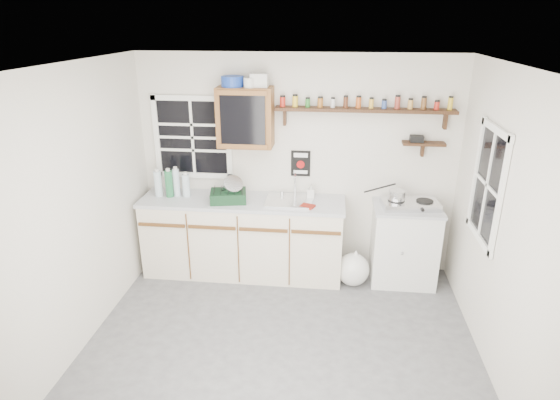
{
  "coord_description": "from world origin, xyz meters",
  "views": [
    {
      "loc": [
        0.4,
        -3.54,
        2.82
      ],
      "look_at": [
        -0.07,
        0.55,
        1.23
      ],
      "focal_mm": 30.0,
      "sensor_mm": 36.0,
      "label": 1
    }
  ],
  "objects": [
    {
      "name": "soap_bottle",
      "position": [
        0.18,
        1.41,
        1.01
      ],
      "size": [
        0.09,
        0.09,
        0.18
      ],
      "primitive_type": "imported",
      "rotation": [
        0.0,
        0.0,
        -0.07
      ],
      "color": "silver",
      "rests_on": "main_cabinet"
    },
    {
      "name": "window_back",
      "position": [
        -1.2,
        1.59,
        1.55
      ],
      "size": [
        0.93,
        0.03,
        0.98
      ],
      "color": "black",
      "rests_on": "wall_back"
    },
    {
      "name": "sink",
      "position": [
        -0.05,
        1.3,
        0.93
      ],
      "size": [
        0.52,
        0.44,
        0.29
      ],
      "color": "silver",
      "rests_on": "main_cabinet"
    },
    {
      "name": "rag",
      "position": [
        0.16,
        1.16,
        0.93
      ],
      "size": [
        0.18,
        0.17,
        0.02
      ],
      "primitive_type": "cube",
      "rotation": [
        0.0,
        0.0,
        -0.37
      ],
      "color": "maroon",
      "rests_on": "main_cabinet"
    },
    {
      "name": "upper_cabinet",
      "position": [
        -0.55,
        1.44,
        1.82
      ],
      "size": [
        0.6,
        0.32,
        0.65
      ],
      "color": "brown",
      "rests_on": "wall_back"
    },
    {
      "name": "warning_sign",
      "position": [
        0.05,
        1.59,
        1.28
      ],
      "size": [
        0.22,
        0.02,
        0.3
      ],
      "color": "black",
      "rests_on": "wall_back"
    },
    {
      "name": "right_cabinet",
      "position": [
        1.25,
        1.32,
        0.46
      ],
      "size": [
        0.73,
        0.57,
        0.91
      ],
      "color": "silver",
      "rests_on": "floor"
    },
    {
      "name": "secondary_shelf",
      "position": [
        1.36,
        1.52,
        1.58
      ],
      "size": [
        0.45,
        0.16,
        0.24
      ],
      "color": "black",
      "rests_on": "wall_back"
    },
    {
      "name": "saucepan",
      "position": [
        1.11,
        1.31,
        1.04
      ],
      "size": [
        0.43,
        0.26,
        0.19
      ],
      "rotation": [
        0.0,
        0.0,
        -0.43
      ],
      "color": "silver",
      "rests_on": "hotplate"
    },
    {
      "name": "dish_rack",
      "position": [
        -0.71,
        1.24,
        1.01
      ],
      "size": [
        0.44,
        0.36,
        0.3
      ],
      "rotation": [
        0.0,
        0.0,
        0.19
      ],
      "color": "black",
      "rests_on": "main_cabinet"
    },
    {
      "name": "upper_cabinet_clutter",
      "position": [
        -0.56,
        1.44,
        2.21
      ],
      "size": [
        0.5,
        0.24,
        0.14
      ],
      "color": "#173696",
      "rests_on": "upper_cabinet"
    },
    {
      "name": "window_right",
      "position": [
        1.79,
        0.55,
        1.45
      ],
      "size": [
        0.03,
        0.78,
        1.08
      ],
      "color": "black",
      "rests_on": "wall_back"
    },
    {
      "name": "spice_shelf",
      "position": [
        0.72,
        1.51,
        1.93
      ],
      "size": [
        1.91,
        0.18,
        0.35
      ],
      "color": "black",
      "rests_on": "wall_back"
    },
    {
      "name": "hotplate",
      "position": [
        1.27,
        1.31,
        0.95
      ],
      "size": [
        0.63,
        0.39,
        0.09
      ],
      "rotation": [
        0.0,
        0.0,
        0.11
      ],
      "color": "silver",
      "rests_on": "right_cabinet"
    },
    {
      "name": "water_bottles",
      "position": [
        -1.4,
        1.32,
        1.07
      ],
      "size": [
        0.4,
        0.12,
        0.35
      ],
      "color": "silver",
      "rests_on": "main_cabinet"
    },
    {
      "name": "room",
      "position": [
        0.0,
        0.0,
        1.25
      ],
      "size": [
        3.64,
        3.24,
        2.54
      ],
      "color": "#4C4C4E",
      "rests_on": "ground"
    },
    {
      "name": "trash_bag",
      "position": [
        0.69,
        1.15,
        0.19
      ],
      "size": [
        0.39,
        0.36,
        0.45
      ],
      "color": "white",
      "rests_on": "floor"
    },
    {
      "name": "main_cabinet",
      "position": [
        -0.58,
        1.3,
        0.46
      ],
      "size": [
        2.31,
        0.63,
        0.92
      ],
      "color": "beige",
      "rests_on": "floor"
    }
  ]
}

